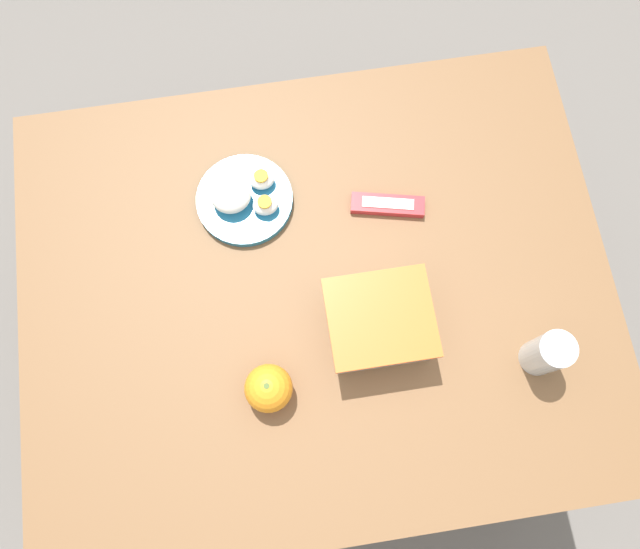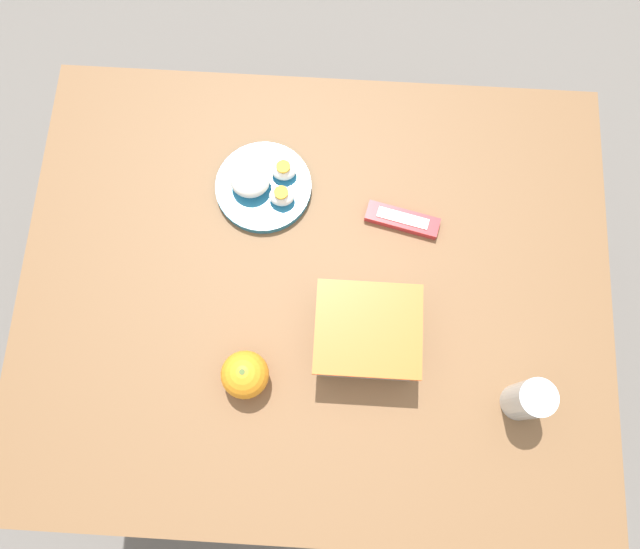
{
  "view_description": "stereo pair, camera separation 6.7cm",
  "coord_description": "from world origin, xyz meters",
  "px_view_note": "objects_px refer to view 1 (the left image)",
  "views": [
    {
      "loc": [
        0.04,
        0.29,
        1.92
      ],
      "look_at": [
        -0.01,
        -0.02,
        0.77
      ],
      "focal_mm": 35.0,
      "sensor_mm": 36.0,
      "label": 1
    },
    {
      "loc": [
        -0.03,
        0.3,
        1.92
      ],
      "look_at": [
        -0.01,
        -0.02,
        0.77
      ],
      "focal_mm": 35.0,
      "sensor_mm": 36.0,
      "label": 2
    }
  ],
  "objects_px": {
    "food_container": "(379,323)",
    "candy_bar": "(388,205)",
    "drinking_glass": "(547,353)",
    "orange_fruit": "(269,388)",
    "rice_plate": "(244,198)"
  },
  "relations": [
    {
      "from": "food_container",
      "to": "orange_fruit",
      "type": "height_order",
      "value": "food_container"
    },
    {
      "from": "food_container",
      "to": "drinking_glass",
      "type": "xyz_separation_m",
      "value": [
        -0.29,
        0.1,
        0.02
      ]
    },
    {
      "from": "food_container",
      "to": "candy_bar",
      "type": "relative_size",
      "value": 1.25
    },
    {
      "from": "drinking_glass",
      "to": "food_container",
      "type": "bearing_deg",
      "value": -19.92
    },
    {
      "from": "orange_fruit",
      "to": "rice_plate",
      "type": "relative_size",
      "value": 0.45
    },
    {
      "from": "food_container",
      "to": "candy_bar",
      "type": "bearing_deg",
      "value": -105.01
    },
    {
      "from": "food_container",
      "to": "rice_plate",
      "type": "xyz_separation_m",
      "value": [
        0.22,
        -0.29,
        -0.02
      ]
    },
    {
      "from": "food_container",
      "to": "drinking_glass",
      "type": "height_order",
      "value": "drinking_glass"
    },
    {
      "from": "orange_fruit",
      "to": "rice_plate",
      "type": "height_order",
      "value": "orange_fruit"
    },
    {
      "from": "candy_bar",
      "to": "drinking_glass",
      "type": "height_order",
      "value": "drinking_glass"
    },
    {
      "from": "rice_plate",
      "to": "candy_bar",
      "type": "distance_m",
      "value": 0.29
    },
    {
      "from": "rice_plate",
      "to": "drinking_glass",
      "type": "bearing_deg",
      "value": 141.83
    },
    {
      "from": "candy_bar",
      "to": "orange_fruit",
      "type": "bearing_deg",
      "value": 49.39
    },
    {
      "from": "orange_fruit",
      "to": "drinking_glass",
      "type": "distance_m",
      "value": 0.5
    },
    {
      "from": "candy_bar",
      "to": "rice_plate",
      "type": "bearing_deg",
      "value": -10.78
    }
  ]
}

